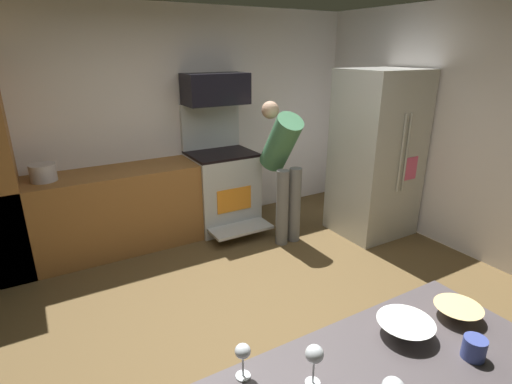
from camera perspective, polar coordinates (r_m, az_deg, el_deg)
ground_plane at (r=3.41m, az=2.02°, el=-18.68°), size 5.20×4.80×0.02m
wall_back at (r=4.88m, az=-12.75°, el=9.75°), size 5.20×0.12×2.60m
wall_right at (r=4.64m, az=30.11°, el=7.08°), size 0.12×4.80×2.60m
lower_cabinet_run at (r=4.58m, az=-21.28°, el=-2.91°), size 2.40×0.60×0.90m
oven_range at (r=4.92m, az=-4.92°, el=0.72°), size 0.76×0.96×1.51m
microwave at (r=4.75m, az=-5.84°, el=14.55°), size 0.74×0.38×0.35m
refrigerator at (r=4.84m, az=16.92°, el=5.19°), size 0.84×0.78×1.92m
person_cook at (r=4.45m, az=3.86°, el=4.34°), size 0.31×0.64×1.57m
mixing_bowl_large at (r=1.99m, az=20.63°, el=-17.85°), size 0.25×0.25×0.07m
mixing_bowl_small at (r=2.20m, az=27.00°, el=-15.13°), size 0.22×0.22×0.06m
wine_glass_near at (r=1.64m, az=-1.92°, el=-22.23°), size 0.06×0.06×0.15m
wine_glass_mid at (r=1.62m, az=8.40°, el=-22.32°), size 0.07×0.07×0.18m
mug_coffee at (r=1.98m, az=28.90°, el=-19.08°), size 0.09×0.09×0.09m
stock_pot at (r=4.38m, az=-28.34°, el=2.47°), size 0.24×0.24×0.17m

